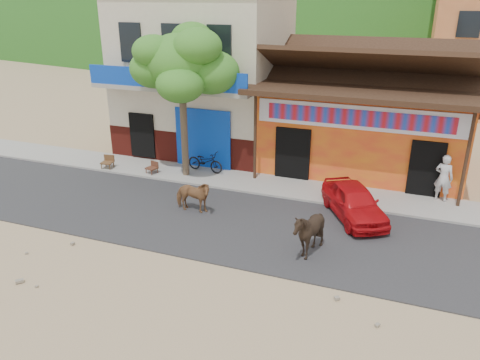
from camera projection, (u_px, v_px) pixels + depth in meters
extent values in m
plane|color=#9E825B|center=(242.00, 270.00, 12.91)|extent=(120.00, 120.00, 0.00)
cube|color=#28282B|center=(268.00, 230.00, 15.08)|extent=(60.00, 5.00, 0.04)
cube|color=gray|center=(295.00, 189.00, 18.11)|extent=(60.00, 2.00, 0.12)
cube|color=orange|center=(365.00, 125.00, 20.29)|extent=(8.00, 6.00, 3.60)
cube|color=beige|center=(206.00, 75.00, 22.08)|extent=(7.00, 6.00, 7.00)
imported|color=brown|center=(193.00, 196.00, 16.06)|extent=(1.40, 0.65, 1.18)
imported|color=black|center=(309.00, 233.00, 13.32)|extent=(1.77, 1.72, 1.47)
imported|color=red|center=(354.00, 202.00, 15.68)|extent=(2.87, 3.60, 1.15)
imported|color=black|center=(205.00, 161.00, 19.58)|extent=(1.72, 0.80, 0.87)
imported|color=silver|center=(444.00, 178.00, 16.68)|extent=(0.73, 0.59, 1.74)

